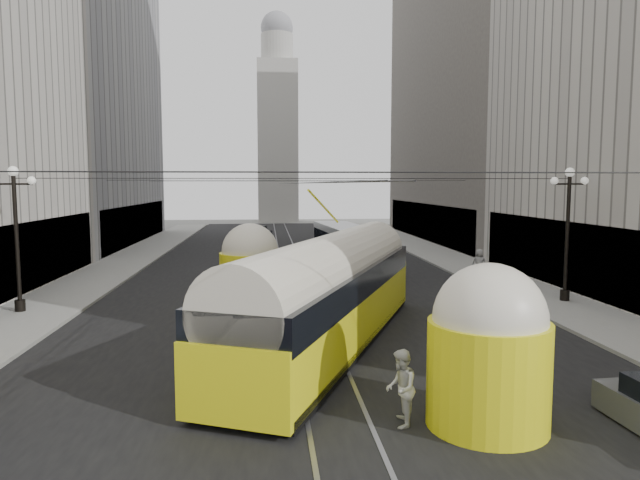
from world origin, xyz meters
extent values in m
cube|color=black|center=(0.00, 32.50, 0.00)|extent=(20.00, 85.00, 0.02)
cube|color=gray|center=(-12.00, 36.00, 0.07)|extent=(4.00, 72.00, 0.15)
cube|color=gray|center=(12.00, 36.00, 0.07)|extent=(4.00, 72.00, 0.15)
cube|color=gray|center=(-0.75, 32.50, 0.00)|extent=(0.12, 85.00, 0.04)
cube|color=gray|center=(0.75, 32.50, 0.00)|extent=(0.12, 85.00, 0.04)
cube|color=black|center=(-14.05, 24.00, 2.00)|extent=(0.10, 18.00, 3.60)
cube|color=#999999|center=(-20.00, 48.00, 14.00)|extent=(12.00, 28.00, 28.00)
cube|color=black|center=(-14.05, 48.00, 2.00)|extent=(0.10, 25.20, 3.60)
cube|color=black|center=(14.05, 22.00, 2.00)|extent=(0.10, 18.00, 3.60)
cube|color=#514C47|center=(20.00, 48.00, 16.00)|extent=(12.00, 32.00, 32.00)
cube|color=black|center=(14.05, 48.00, 2.00)|extent=(0.10, 28.80, 3.60)
cube|color=#B2AFA8|center=(0.00, 80.00, 12.00)|extent=(6.00, 6.00, 24.00)
cylinder|color=#B2AFA8|center=(0.00, 80.00, 26.00)|extent=(4.80, 4.80, 4.00)
sphere|color=gray|center=(0.00, 80.00, 28.96)|extent=(4.80, 4.80, 4.80)
cylinder|color=black|center=(-12.60, 18.00, 3.15)|extent=(0.18, 0.18, 6.00)
cylinder|color=black|center=(-12.60, 18.00, 0.40)|extent=(0.44, 0.44, 0.50)
cylinder|color=black|center=(-12.60, 18.00, 5.75)|extent=(1.60, 0.08, 0.08)
sphere|color=white|center=(-12.60, 18.00, 6.30)|extent=(0.44, 0.44, 0.44)
sphere|color=white|center=(-11.85, 18.00, 5.90)|extent=(0.36, 0.36, 0.36)
cylinder|color=black|center=(12.60, 18.00, 3.15)|extent=(0.18, 0.18, 6.00)
cylinder|color=black|center=(12.60, 18.00, 0.40)|extent=(0.44, 0.44, 0.50)
cylinder|color=black|center=(12.60, 18.00, 5.75)|extent=(1.60, 0.08, 0.08)
sphere|color=white|center=(12.60, 18.00, 6.30)|extent=(0.44, 0.44, 0.44)
sphere|color=white|center=(11.85, 18.00, 5.90)|extent=(0.36, 0.36, 0.36)
sphere|color=white|center=(13.35, 18.00, 5.90)|extent=(0.36, 0.36, 0.36)
cylinder|color=black|center=(0.00, 4.00, 6.00)|extent=(25.00, 0.03, 0.03)
cylinder|color=black|center=(0.00, 18.00, 6.00)|extent=(25.00, 0.03, 0.03)
cylinder|color=black|center=(0.00, 32.00, 6.00)|extent=(25.00, 0.03, 0.03)
cylinder|color=black|center=(0.00, 46.00, 6.00)|extent=(25.00, 0.03, 0.03)
cylinder|color=black|center=(0.00, 36.00, 5.80)|extent=(0.03, 72.00, 0.03)
cylinder|color=black|center=(0.40, 36.00, 5.80)|extent=(0.03, 72.00, 0.03)
cube|color=yellow|center=(0.50, 11.81, 1.16)|extent=(8.71, 15.36, 1.88)
cube|color=black|center=(0.50, 11.81, 0.28)|extent=(8.53, 14.93, 0.33)
cube|color=black|center=(0.50, 11.81, 2.38)|extent=(8.64, 15.16, 0.94)
cylinder|color=silver|center=(0.50, 11.81, 2.71)|extent=(8.32, 15.02, 2.54)
cylinder|color=yellow|center=(3.50, 4.79, 1.27)|extent=(2.87, 2.87, 2.54)
sphere|color=silver|center=(3.50, 4.79, 2.60)|extent=(2.65, 2.65, 2.65)
cylinder|color=yellow|center=(-2.50, 18.84, 1.27)|extent=(2.87, 2.87, 2.54)
sphere|color=silver|center=(-2.50, 18.84, 2.60)|extent=(2.65, 2.65, 2.65)
sphere|color=#FFF2BF|center=(3.95, 3.73, 0.94)|extent=(0.36, 0.36, 0.36)
cube|color=#A6A8AB|center=(3.60, 29.15, 1.50)|extent=(3.58, 11.81, 2.91)
cube|color=black|center=(3.60, 29.15, 1.99)|extent=(3.56, 11.41, 1.07)
cube|color=black|center=(3.60, 23.38, 1.84)|extent=(2.23, 0.32, 1.36)
cylinder|color=black|center=(2.39, 25.25, 0.48)|extent=(0.30, 0.97, 0.97)
cylinder|color=black|center=(4.81, 25.25, 0.48)|extent=(0.30, 0.97, 0.97)
cylinder|color=black|center=(2.39, 33.04, 0.48)|extent=(0.30, 0.97, 0.97)
cylinder|color=black|center=(4.81, 33.04, 0.48)|extent=(0.30, 0.97, 0.97)
cylinder|color=black|center=(6.77, 5.01, 0.28)|extent=(0.22, 0.56, 0.56)
cube|color=silver|center=(4.98, 47.94, 0.47)|extent=(2.14, 4.53, 0.78)
cube|color=black|center=(4.98, 47.94, 1.02)|extent=(1.77, 2.53, 0.74)
cylinder|color=black|center=(4.17, 46.45, 0.31)|extent=(0.22, 0.63, 0.63)
cylinder|color=black|center=(5.80, 46.45, 0.31)|extent=(0.22, 0.63, 0.63)
cylinder|color=black|center=(4.17, 49.44, 0.31)|extent=(0.22, 0.63, 0.63)
cylinder|color=black|center=(5.80, 49.44, 0.31)|extent=(0.22, 0.63, 0.63)
cube|color=black|center=(-3.04, 49.81, 0.50)|extent=(3.76, 5.13, 0.84)
cube|color=black|center=(-3.04, 49.81, 1.10)|extent=(2.65, 3.09, 0.80)
cylinder|color=black|center=(-3.92, 48.20, 0.34)|extent=(0.22, 0.68, 0.68)
cylinder|color=black|center=(-2.16, 48.20, 0.34)|extent=(0.22, 0.68, 0.68)
cylinder|color=black|center=(-3.92, 51.43, 0.34)|extent=(0.22, 0.68, 0.68)
cylinder|color=black|center=(-2.16, 51.43, 0.34)|extent=(0.22, 0.68, 0.68)
imported|color=black|center=(-1.32, 5.00, 0.78)|extent=(0.47, 0.63, 1.56)
imported|color=beige|center=(1.45, 4.99, 0.92)|extent=(0.89, 1.04, 1.85)
imported|color=gray|center=(10.81, 24.53, 1.04)|extent=(0.98, 0.74, 1.78)
camera|label=1|loc=(-1.67, -7.89, 5.76)|focal=32.00mm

